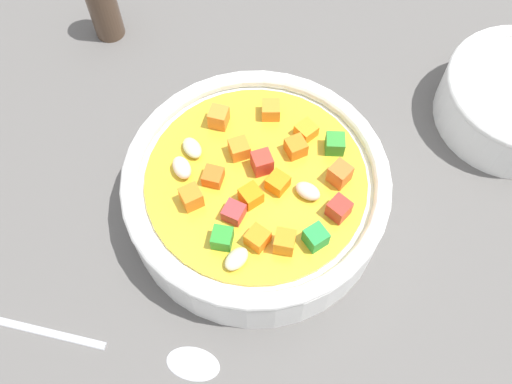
{
  "coord_description": "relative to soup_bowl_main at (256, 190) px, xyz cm",
  "views": [
    {
      "loc": [
        -18.01,
        10.42,
        41.59
      ],
      "look_at": [
        0.0,
        0.0,
        2.63
      ],
      "focal_mm": 39.96,
      "sensor_mm": 36.0,
      "label": 1
    }
  ],
  "objects": [
    {
      "name": "spoon",
      "position": [
        -5.07,
        13.9,
        -2.58
      ],
      "size": [
        15.66,
        16.61,
        0.78
      ],
      "rotation": [
        0.0,
        0.0,
        3.96
      ],
      "color": "silver",
      "rests_on": "ground_plane"
    },
    {
      "name": "ground_plane",
      "position": [
        0.02,
        0.0,
        -3.94
      ],
      "size": [
        140.0,
        140.0,
        2.0
      ],
      "primitive_type": "cube",
      "color": "#565451"
    },
    {
      "name": "soup_bowl_main",
      "position": [
        0.0,
        0.0,
        0.0
      ],
      "size": [
        20.19,
        20.19,
        6.42
      ],
      "color": "white",
      "rests_on": "ground_plane"
    }
  ]
}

